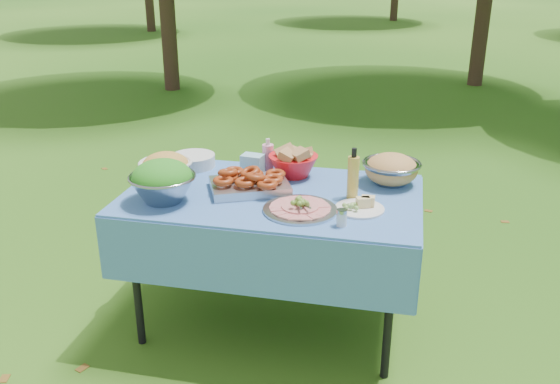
# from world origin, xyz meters

# --- Properties ---
(ground) EXTENTS (80.00, 80.00, 0.00)m
(ground) POSITION_xyz_m (0.00, 0.00, 0.00)
(ground) COLOR #0A380A
(ground) RESTS_ON ground
(picnic_table) EXTENTS (1.46, 0.86, 0.76)m
(picnic_table) POSITION_xyz_m (0.00, 0.00, 0.38)
(picnic_table) COLOR #7CAFEF
(picnic_table) RESTS_ON ground
(salad_bowl) EXTENTS (0.33, 0.33, 0.21)m
(salad_bowl) POSITION_xyz_m (-0.49, -0.21, 0.86)
(salad_bowl) COLOR gray
(salad_bowl) RESTS_ON picnic_table
(pasta_bowl_white) EXTENTS (0.29, 0.29, 0.15)m
(pasta_bowl_white) POSITION_xyz_m (-0.58, 0.06, 0.84)
(pasta_bowl_white) COLOR silver
(pasta_bowl_white) RESTS_ON picnic_table
(plate_stack) EXTENTS (0.28, 0.28, 0.07)m
(plate_stack) POSITION_xyz_m (-0.52, 0.30, 0.80)
(plate_stack) COLOR silver
(plate_stack) RESTS_ON picnic_table
(wipes_box) EXTENTS (0.13, 0.10, 0.10)m
(wipes_box) POSITION_xyz_m (-0.17, 0.26, 0.81)
(wipes_box) COLOR #91D2E4
(wipes_box) RESTS_ON picnic_table
(sanitizer_bottle) EXTENTS (0.07, 0.07, 0.18)m
(sanitizer_bottle) POSITION_xyz_m (-0.10, 0.33, 0.85)
(sanitizer_bottle) COLOR pink
(sanitizer_bottle) RESTS_ON picnic_table
(bread_bowl) EXTENTS (0.28, 0.28, 0.18)m
(bread_bowl) POSITION_xyz_m (0.05, 0.27, 0.85)
(bread_bowl) COLOR red
(bread_bowl) RESTS_ON picnic_table
(pasta_bowl_steel) EXTENTS (0.38, 0.38, 0.16)m
(pasta_bowl_steel) POSITION_xyz_m (0.57, 0.27, 0.84)
(pasta_bowl_steel) COLOR gray
(pasta_bowl_steel) RESTS_ON picnic_table
(fried_tray) EXTENTS (0.46, 0.41, 0.09)m
(fried_tray) POSITION_xyz_m (-0.12, 0.01, 0.81)
(fried_tray) COLOR #B3B4B8
(fried_tray) RESTS_ON picnic_table
(charcuterie_platter) EXTENTS (0.42, 0.42, 0.08)m
(charcuterie_platter) POSITION_xyz_m (0.18, -0.18, 0.80)
(charcuterie_platter) COLOR #9EA1A4
(charcuterie_platter) RESTS_ON picnic_table
(oil_bottle) EXTENTS (0.07, 0.07, 0.25)m
(oil_bottle) POSITION_xyz_m (0.40, 0.03, 0.89)
(oil_bottle) COLOR gold
(oil_bottle) RESTS_ON picnic_table
(cheese_plate) EXTENTS (0.29, 0.29, 0.06)m
(cheese_plate) POSITION_xyz_m (0.45, -0.11, 0.79)
(cheese_plate) COLOR silver
(cheese_plate) RESTS_ON picnic_table
(shaker) EXTENTS (0.06, 0.06, 0.08)m
(shaker) POSITION_xyz_m (0.38, -0.30, 0.80)
(shaker) COLOR silver
(shaker) RESTS_ON picnic_table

